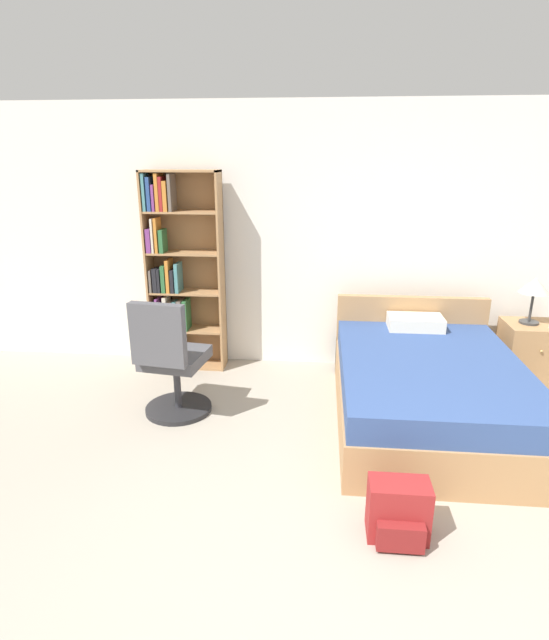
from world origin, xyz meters
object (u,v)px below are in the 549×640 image
object	(u,v)px
bed	(426,387)
backpack_red	(398,512)
office_chair	(171,364)
nightstand	(529,354)
bookshelf	(177,277)
table_lamp	(535,288)

from	to	relation	value
bed	backpack_red	xyz separation A→B (m)	(-0.41, -1.41, -0.12)
office_chair	nightstand	xyz separation A→B (m)	(3.20, 0.93, -0.17)
nightstand	backpack_red	world-z (taller)	nightstand
bookshelf	office_chair	xyz separation A→B (m)	(0.23, -1.06, -0.48)
bed	office_chair	bearing A→B (deg)	-176.17
bed	nightstand	world-z (taller)	bed
bed	table_lamp	bearing A→B (deg)	37.24
bookshelf	nightstand	world-z (taller)	bookshelf
bed	office_chair	size ratio (longest dim) A/B	1.94
backpack_red	bed	bearing A→B (deg)	73.64
bed	bookshelf	bearing A→B (deg)	158.29
office_chair	table_lamp	world-z (taller)	table_lamp
bookshelf	bed	bearing A→B (deg)	-21.71
bookshelf	nightstand	distance (m)	3.49
bed	backpack_red	bearing A→B (deg)	-106.36
office_chair	nightstand	world-z (taller)	office_chair
bookshelf	bed	distance (m)	2.58
bookshelf	office_chair	distance (m)	1.19
table_lamp	bookshelf	bearing A→B (deg)	177.96
bed	table_lamp	size ratio (longest dim) A/B	4.61
bookshelf	table_lamp	xyz separation A→B (m)	(3.38, -0.12, 0.00)
nightstand	table_lamp	world-z (taller)	table_lamp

